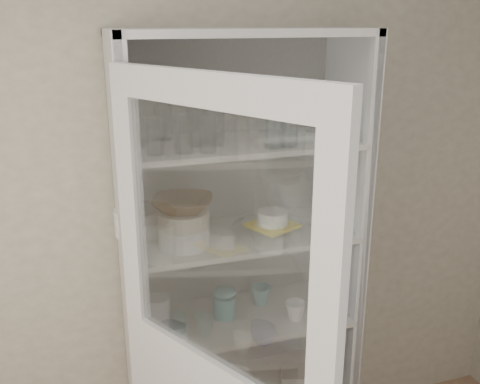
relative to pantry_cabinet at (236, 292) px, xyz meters
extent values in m
cube|color=#ACA38F|center=(-0.20, 0.16, 0.36)|extent=(3.60, 0.02, 2.60)
cube|color=silver|center=(-0.48, -0.06, 0.11)|extent=(0.03, 0.45, 2.10)
cube|color=silver|center=(0.48, -0.06, 0.11)|extent=(0.03, 0.45, 2.10)
cube|color=gray|center=(0.00, 0.15, 0.11)|extent=(1.00, 0.03, 2.10)
cube|color=silver|center=(0.00, -0.06, 1.14)|extent=(1.00, 0.45, 0.03)
cube|color=silver|center=(0.00, -0.08, -0.09)|extent=(0.94, 0.42, 0.02)
cube|color=silver|center=(0.00, -0.08, 0.31)|extent=(0.94, 0.42, 0.02)
cube|color=silver|center=(0.00, -0.08, 0.71)|extent=(0.94, 0.42, 0.02)
cube|color=silver|center=(-0.29, -0.68, 1.01)|extent=(0.46, 0.81, 0.10)
cube|color=silver|center=(-0.48, -0.33, 0.56)|extent=(0.08, 0.10, 0.80)
cube|color=silver|center=(-0.09, -1.04, 0.56)|extent=(0.08, 0.10, 0.80)
cube|color=silver|center=(-0.29, -0.68, 0.56)|extent=(0.36, 0.64, 0.78)
cylinder|color=silver|center=(-0.36, -0.18, 0.79)|extent=(0.07, 0.07, 0.13)
cylinder|color=silver|center=(-0.17, -0.21, 0.79)|extent=(0.07, 0.07, 0.13)
cylinder|color=silver|center=(-0.26, -0.18, 0.79)|extent=(0.08, 0.08, 0.14)
cylinder|color=silver|center=(0.15, -0.21, 0.79)|extent=(0.09, 0.09, 0.14)
cylinder|color=silver|center=(0.09, -0.21, 0.80)|extent=(0.09, 0.09, 0.15)
cylinder|color=silver|center=(0.35, -0.18, 0.78)|extent=(0.07, 0.07, 0.13)
cylinder|color=silver|center=(0.41, -0.21, 0.79)|extent=(0.08, 0.08, 0.13)
cylinder|color=silver|center=(-0.41, -0.04, 0.79)|extent=(0.08, 0.08, 0.14)
cylinder|color=silver|center=(-0.19, -0.09, 0.79)|extent=(0.07, 0.07, 0.14)
cylinder|color=silver|center=(-0.18, -0.09, 0.79)|extent=(0.09, 0.09, 0.14)
cylinder|color=silver|center=(-0.11, -0.09, 0.79)|extent=(0.08, 0.08, 0.14)
cylinder|color=white|center=(-0.26, -0.13, 0.36)|extent=(0.21, 0.21, 0.08)
cylinder|color=white|center=(-0.41, 0.06, 0.38)|extent=(0.21, 0.21, 0.11)
cylinder|color=beige|center=(-0.26, -0.13, 0.44)|extent=(0.25, 0.25, 0.06)
imported|color=#553111|center=(-0.26, -0.13, 0.50)|extent=(0.30, 0.30, 0.06)
cylinder|color=silver|center=(0.14, -0.09, 0.33)|extent=(0.45, 0.45, 0.02)
cube|color=yellow|center=(0.14, -0.09, 0.35)|extent=(0.24, 0.24, 0.01)
cylinder|color=white|center=(0.14, -0.09, 0.38)|extent=(0.17, 0.17, 0.06)
cylinder|color=silver|center=(0.40, -0.08, 0.38)|extent=(0.12, 0.12, 0.12)
imported|color=navy|center=(0.38, -0.11, -0.03)|extent=(0.15, 0.15, 0.09)
imported|color=teal|center=(0.12, 0.00, -0.03)|extent=(0.13, 0.13, 0.09)
imported|color=white|center=(0.22, -0.18, -0.04)|extent=(0.10, 0.10, 0.09)
cylinder|color=teal|center=(-0.07, -0.06, -0.03)|extent=(0.10, 0.10, 0.10)
ellipsoid|color=teal|center=(-0.07, -0.06, 0.03)|extent=(0.10, 0.10, 0.02)
cylinder|color=#A9AAB9|center=(-0.33, -0.11, -0.06)|extent=(0.10, 0.10, 0.04)
cylinder|color=white|center=(-0.36, -0.02, -0.02)|extent=(0.14, 0.14, 0.12)
cube|color=#AFAFAF|center=(0.29, -0.10, -0.45)|extent=(0.22, 0.18, 0.06)
camera|label=1|loc=(-0.67, -2.08, 1.19)|focal=40.00mm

